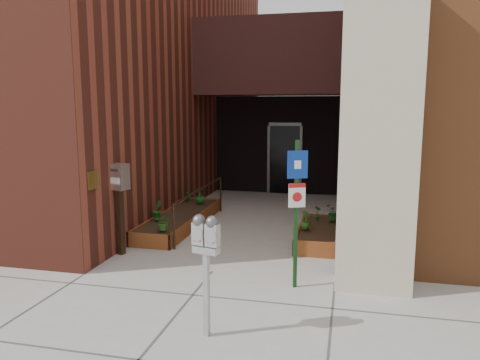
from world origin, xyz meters
The scene contains 15 objects.
ground centered at (0.00, 0.00, 0.00)m, with size 80.00×80.00×0.00m, color #9E9991.
architecture centered at (-0.18, 6.89, 4.98)m, with size 20.00×14.60×10.00m.
planter_left centered at (-1.55, 2.70, 0.13)m, with size 0.90×3.60×0.30m.
planter_right centered at (1.60, 2.20, 0.13)m, with size 0.80×2.20×0.30m.
handrail centered at (-1.05, 2.65, 0.75)m, with size 0.04×3.34×0.90m.
parking_meter centered at (0.56, -2.10, 1.15)m, with size 0.34×0.19×1.49m.
sign_post centered at (1.42, -0.36, 1.37)m, with size 0.29×0.14×2.23m.
payment_dropbox centered at (-1.90, 0.50, 1.22)m, with size 0.39×0.33×1.69m.
shrub_left_a centered at (-1.35, 1.22, 0.47)m, with size 0.31×0.31×0.34m, color #2B611B.
shrub_left_b centered at (-1.83, 2.02, 0.51)m, with size 0.23×0.23×0.41m, color #1E5F1B.
shrub_left_c centered at (-1.46, 3.84, 0.50)m, with size 0.23×0.23×0.41m, color #1B611C.
shrub_left_d centered at (-1.85, 4.04, 0.51)m, with size 0.22×0.22×0.41m, color #1C621C.
shrub_right_a centered at (1.36, 1.94, 0.48)m, with size 0.20×0.20×0.36m, color #2A5F1B.
shrub_right_b centered at (1.54, 2.76, 0.45)m, with size 0.16×0.16×0.31m, color #1B5F1B.
shrub_right_c centered at (1.85, 2.77, 0.47)m, with size 0.30×0.30×0.33m, color #19591B.
Camera 1 is at (2.15, -7.11, 2.74)m, focal length 35.00 mm.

